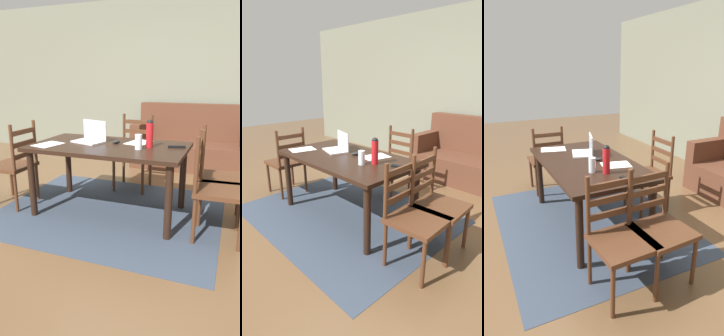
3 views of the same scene
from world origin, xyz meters
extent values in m
plane|color=brown|center=(0.00, 0.00, 0.00)|extent=(14.00, 14.00, 0.00)
cube|color=#333D4C|center=(0.00, 0.00, 0.00)|extent=(2.34, 1.92, 0.01)
cube|color=black|center=(0.00, 0.00, 0.72)|extent=(1.59, 0.90, 0.04)
cylinder|color=black|center=(-0.71, -0.37, 0.35)|extent=(0.07, 0.07, 0.70)
cylinder|color=black|center=(0.71, -0.37, 0.35)|extent=(0.07, 0.07, 0.70)
cylinder|color=black|center=(-0.71, 0.37, 0.35)|extent=(0.07, 0.07, 0.70)
cylinder|color=black|center=(0.71, 0.37, 0.35)|extent=(0.07, 0.07, 0.70)
cube|color=#4C2B19|center=(1.12, -0.18, 0.45)|extent=(0.46, 0.46, 0.04)
cylinder|color=#4C2B19|center=(1.30, 0.02, 0.21)|extent=(0.04, 0.04, 0.43)
cylinder|color=#4C2B19|center=(1.32, -0.36, 0.21)|extent=(0.04, 0.04, 0.43)
cylinder|color=#4C2B19|center=(0.92, 0.00, 0.21)|extent=(0.04, 0.04, 0.43)
cylinder|color=#4C2B19|center=(0.94, -0.38, 0.21)|extent=(0.04, 0.04, 0.43)
cylinder|color=#4C2B19|center=(0.91, 0.00, 0.70)|extent=(0.04, 0.04, 0.50)
cylinder|color=#4C2B19|center=(0.93, -0.38, 0.70)|extent=(0.04, 0.04, 0.50)
cube|color=#4C2B19|center=(0.92, -0.19, 0.60)|extent=(0.04, 0.36, 0.05)
cube|color=#4C2B19|center=(0.92, -0.19, 0.72)|extent=(0.04, 0.36, 0.05)
cube|color=#4C2B19|center=(0.92, -0.19, 0.85)|extent=(0.04, 0.36, 0.05)
cube|color=#4C2B19|center=(1.12, 0.18, 0.45)|extent=(0.47, 0.47, 0.04)
cylinder|color=#4C2B19|center=(1.30, 0.38, 0.21)|extent=(0.04, 0.04, 0.43)
cylinder|color=#4C2B19|center=(1.33, 0.00, 0.21)|extent=(0.04, 0.04, 0.43)
cylinder|color=#4C2B19|center=(0.92, 0.36, 0.21)|extent=(0.04, 0.04, 0.43)
cylinder|color=#4C2B19|center=(0.95, -0.02, 0.21)|extent=(0.04, 0.04, 0.43)
cylinder|color=#4C2B19|center=(0.91, 0.36, 0.70)|extent=(0.04, 0.04, 0.50)
cylinder|color=#4C2B19|center=(0.94, -0.02, 0.70)|extent=(0.04, 0.04, 0.50)
cube|color=#4C2B19|center=(0.92, 0.17, 0.60)|extent=(0.05, 0.36, 0.05)
cube|color=#4C2B19|center=(0.92, 0.17, 0.72)|extent=(0.05, 0.36, 0.05)
cube|color=#4C2B19|center=(0.92, 0.17, 0.85)|extent=(0.05, 0.36, 0.05)
cube|color=#4C2B19|center=(-1.12, -0.18, 0.45)|extent=(0.44, 0.44, 0.04)
cylinder|color=#4C2B19|center=(-1.31, -0.37, 0.21)|extent=(0.04, 0.04, 0.43)
cylinder|color=#4C2B19|center=(-1.31, 0.01, 0.21)|extent=(0.04, 0.04, 0.43)
cylinder|color=#4C2B19|center=(-0.93, -0.37, 0.21)|extent=(0.04, 0.04, 0.43)
cylinder|color=#4C2B19|center=(-0.93, 0.01, 0.21)|extent=(0.04, 0.04, 0.43)
cylinder|color=#4C2B19|center=(-0.92, -0.37, 0.70)|extent=(0.04, 0.04, 0.50)
cylinder|color=#4C2B19|center=(-0.92, 0.01, 0.70)|extent=(0.04, 0.04, 0.50)
cube|color=#4C2B19|center=(-0.92, -0.18, 0.60)|extent=(0.03, 0.36, 0.05)
cube|color=#4C2B19|center=(-0.92, -0.18, 0.72)|extent=(0.03, 0.36, 0.05)
cube|color=#4C2B19|center=(-0.92, -0.18, 0.85)|extent=(0.03, 0.36, 0.05)
cube|color=#4C2B19|center=(0.00, 0.78, 0.45)|extent=(0.44, 0.44, 0.04)
cylinder|color=#4C2B19|center=(0.19, 0.59, 0.21)|extent=(0.04, 0.04, 0.43)
cylinder|color=#4C2B19|center=(-0.19, 0.59, 0.21)|extent=(0.04, 0.04, 0.43)
cylinder|color=#4C2B19|center=(0.19, 0.97, 0.21)|extent=(0.04, 0.04, 0.43)
cylinder|color=#4C2B19|center=(-0.19, 0.97, 0.21)|extent=(0.04, 0.04, 0.43)
cylinder|color=#4C2B19|center=(0.19, 0.98, 0.70)|extent=(0.04, 0.04, 0.50)
cylinder|color=#4C2B19|center=(-0.19, 0.98, 0.70)|extent=(0.04, 0.04, 0.50)
cube|color=#4C2B19|center=(0.00, 0.98, 0.60)|extent=(0.36, 0.03, 0.05)
cube|color=#4C2B19|center=(0.00, 0.98, 0.72)|extent=(0.36, 0.03, 0.05)
cube|color=#4C2B19|center=(0.00, 0.98, 0.85)|extent=(0.36, 0.03, 0.05)
cube|color=#512D1E|center=(-0.27, 2.08, 0.55)|extent=(0.16, 0.80, 0.30)
cube|color=silver|center=(-0.26, 0.04, 0.75)|extent=(0.37, 0.30, 0.02)
cube|color=silver|center=(-0.23, 0.14, 0.86)|extent=(0.31, 0.10, 0.21)
cube|color=#A5CCEA|center=(-0.23, 0.14, 0.86)|extent=(0.28, 0.09, 0.19)
cylinder|color=red|center=(0.42, 0.02, 0.86)|extent=(0.07, 0.07, 0.25)
sphere|color=black|center=(0.42, 0.02, 0.98)|extent=(0.06, 0.06, 0.06)
cylinder|color=silver|center=(0.34, -0.09, 0.81)|extent=(0.07, 0.07, 0.15)
ellipsoid|color=black|center=(0.04, 0.11, 0.76)|extent=(0.10, 0.12, 0.03)
cube|color=black|center=(0.67, 0.11, 0.75)|extent=(0.18, 0.09, 0.02)
cube|color=white|center=(-0.60, -0.21, 0.74)|extent=(0.27, 0.34, 0.00)
cube|color=white|center=(0.25, 0.21, 0.74)|extent=(0.27, 0.33, 0.00)
camera|label=1|loc=(1.19, -2.83, 1.39)|focal=32.49mm
camera|label=2|loc=(2.23, -1.89, 1.59)|focal=28.62mm
camera|label=3|loc=(2.72, -1.10, 1.70)|focal=30.57mm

